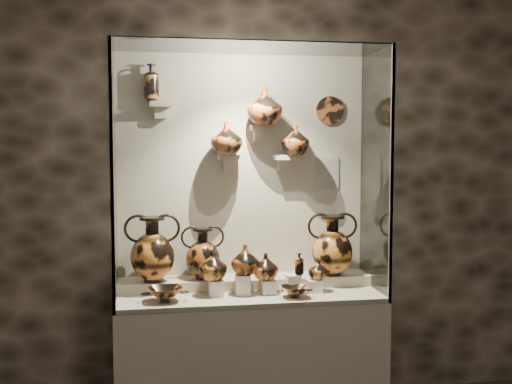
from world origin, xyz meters
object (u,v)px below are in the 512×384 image
lekythos_tall (151,80)px  ovoid_vase_c (295,140)px  ovoid_vase_a (226,138)px  amphora_right (332,245)px  jug_c (265,267)px  lekythos_small (299,263)px  amphora_left (152,249)px  ovoid_vase_b (265,106)px  kylix_left (165,293)px  jug_b (245,260)px  jug_e (318,269)px  jug_a (213,265)px  kylix_right (295,291)px  amphora_mid (203,253)px

lekythos_tall → ovoid_vase_c: size_ratio=1.37×
ovoid_vase_a → ovoid_vase_c: (0.47, 0.01, -0.01)m
amphora_right → jug_c: (-0.49, -0.16, -0.10)m
amphora_right → lekythos_small: bearing=-149.7°
amphora_left → ovoid_vase_b: (0.75, 0.05, 0.93)m
ovoid_vase_b → kylix_left: bearing=-155.1°
jug_b → kylix_left: 0.55m
jug_e → lekythos_small: 0.15m
ovoid_vase_c → amphora_left: bearing=163.3°
amphora_right → ovoid_vase_c: (-0.24, 0.07, 0.71)m
jug_a → kylix_left: bearing=-176.7°
amphora_left → jug_e: amphora_left is taller
jug_a → ovoid_vase_c: 1.01m
ovoid_vase_b → jug_b: bearing=-127.9°
kylix_right → amphora_left: bearing=174.0°
amphora_left → jug_a: 0.42m
kylix_left → amphora_left: bearing=121.4°
jug_b → ovoid_vase_a: size_ratio=0.88×
jug_c → ovoid_vase_b: bearing=91.4°
amphora_mid → jug_e: size_ratio=2.57×
jug_e → kylix_left: jug_e is taller
kylix_left → ovoid_vase_c: (0.89, 0.33, 0.93)m
lekythos_tall → jug_a: bearing=-33.8°
kylix_right → ovoid_vase_b: bearing=123.2°
jug_b → ovoid_vase_b: bearing=60.7°
jug_c → ovoid_vase_a: bearing=145.3°
kylix_right → lekythos_small: bearing=75.6°
jug_a → ovoid_vase_b: size_ratio=0.77×
ovoid_vase_a → ovoid_vase_c: bearing=-13.9°
amphora_left → lekythos_tall: (0.01, 0.12, 1.09)m
amphora_right → kylix_right: 0.50m
amphora_left → jug_b: size_ratio=2.23×
amphora_left → amphora_mid: amphora_left is taller
amphora_right → kylix_right: (-0.33, -0.29, -0.23)m
jug_e → ovoid_vase_c: 0.88m
lekythos_small → amphora_right: bearing=53.8°
jug_a → lekythos_small: (0.55, -0.03, 0.01)m
amphora_left → amphora_mid: bearing=15.2°
kylix_right → ovoid_vase_c: ovoid_vase_c is taller
jug_c → ovoid_vase_a: ovoid_vase_a is taller
jug_b → ovoid_vase_b: ovoid_vase_b is taller
jug_e → ovoid_vase_a: 1.05m
lekythos_tall → ovoid_vase_b: bearing=-2.4°
amphora_mid → jug_b: 0.32m
jug_e → ovoid_vase_c: (-0.10, 0.23, 0.84)m
jug_e → amphora_right: bearing=26.7°
jug_c → jug_b: bearing=-169.2°
jug_e → kylix_right: size_ratio=0.60×
lekythos_small → jug_e: bearing=32.1°
kylix_left → lekythos_tall: lekythos_tall is taller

